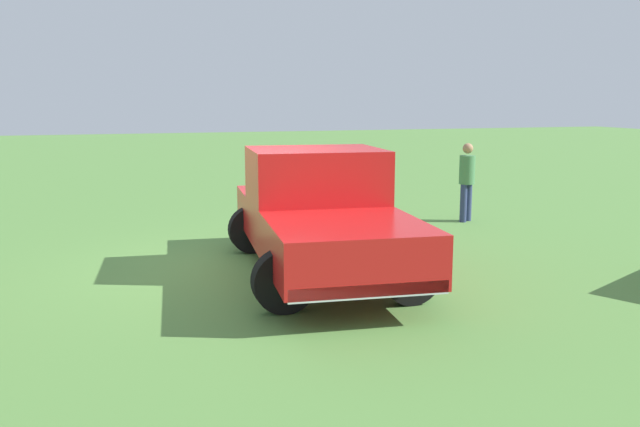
% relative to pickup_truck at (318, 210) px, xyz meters
% --- Properties ---
extents(ground_plane, '(80.00, 80.00, 0.00)m').
position_rel_pickup_truck_xyz_m(ground_plane, '(1.01, -0.61, -0.93)').
color(ground_plane, '#54843D').
extents(pickup_truck, '(2.65, 5.19, 1.81)m').
position_rel_pickup_truck_xyz_m(pickup_truck, '(0.00, 0.00, 0.00)').
color(pickup_truck, black).
rests_on(pickup_truck, ground_plane).
extents(person_bystander, '(0.44, 0.44, 1.62)m').
position_rel_pickup_truck_xyz_m(person_bystander, '(-4.16, -2.99, -0.03)').
color(person_bystander, navy).
rests_on(person_bystander, ground_plane).
extents(traffic_cone, '(0.32, 0.32, 0.55)m').
position_rel_pickup_truck_xyz_m(traffic_cone, '(-1.23, -5.27, -0.66)').
color(traffic_cone, orange).
rests_on(traffic_cone, ground_plane).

